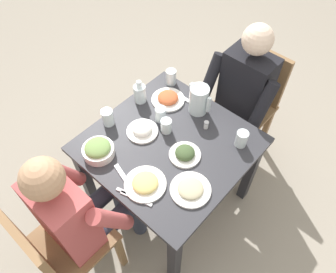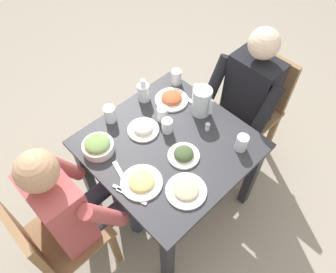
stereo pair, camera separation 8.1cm
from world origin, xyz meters
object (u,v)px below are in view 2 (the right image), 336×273
chair_near (53,240)px  water_glass_by_pitcher (110,114)px  chair_far (255,103)px  plate_dolmas (184,154)px  oil_carafe (144,93)px  water_glass_near_left (242,143)px  diner_far (241,104)px  plate_rice_curry (172,99)px  diner_near (78,204)px  plate_fries (142,182)px  water_glass_near_right (167,126)px  water_glass_far_left (176,77)px  dining_table (169,154)px  plate_yoghurt (143,129)px  water_glass_center (163,114)px  salt_shaker (207,127)px  water_pitcher (202,101)px  salad_bowl (98,146)px  plate_beans (186,190)px

chair_near → water_glass_by_pitcher: 0.78m
chair_far → plate_dolmas: size_ratio=4.84×
water_glass_by_pitcher → oil_carafe: oil_carafe is taller
plate_dolmas → water_glass_near_left: size_ratio=1.75×
chair_far → water_glass_by_pitcher: (-0.45, -0.94, 0.25)m
diner_far → plate_rice_curry: bearing=-131.6°
diner_near → plate_fries: bearing=61.4°
water_glass_near_right → water_glass_far_left: (-0.26, 0.33, 0.01)m
water_glass_far_left → water_glass_near_left: size_ratio=1.01×
dining_table → plate_yoghurt: plate_yoghurt is taller
diner_near → water_glass_by_pitcher: diner_near is taller
chair_far → water_glass_center: chair_far is taller
plate_fries → plate_dolmas: bearing=83.1°
salt_shaker → diner_near: bearing=-101.2°
chair_far → water_pitcher: water_pitcher is taller
dining_table → salad_bowl: salad_bowl is taller
water_pitcher → water_glass_near_left: water_pitcher is taller
plate_beans → salt_shaker: bearing=117.3°
plate_yoghurt → dining_table: bearing=14.6°
plate_yoghurt → oil_carafe: size_ratio=1.16×
water_glass_center → oil_carafe: oil_carafe is taller
dining_table → plate_beans: (0.29, -0.16, 0.13)m
salad_bowl → dining_table: bearing=52.7°
plate_dolmas → oil_carafe: 0.52m
plate_beans → water_glass_far_left: size_ratio=2.09×
water_glass_near_left → chair_far: bearing=114.4°
diner_near → plate_yoghurt: 0.57m
water_glass_center → salt_shaker: bearing=27.9°
chair_near → salt_shaker: bearing=80.9°
chair_near → chair_far: size_ratio=1.00×
oil_carafe → plate_fries: bearing=-42.8°
plate_beans → water_glass_far_left: (-0.63, 0.55, 0.04)m
chair_near → plate_beans: chair_near is taller
plate_dolmas → plate_rice_curry: plate_dolmas is taller
salad_bowl → oil_carafe: oil_carafe is taller
dining_table → plate_yoghurt: 0.23m
salad_bowl → water_glass_far_left: bearing=96.8°
chair_far → water_pitcher: 0.58m
dining_table → plate_dolmas: bearing=-2.6°
salt_shaker → plate_fries: bearing=-89.8°
salad_bowl → water_glass_center: size_ratio=1.88×
water_glass_far_left → oil_carafe: 0.26m
water_glass_far_left → chair_near: bearing=-78.0°
water_glass_by_pitcher → diner_far: bearing=58.5°
diner_near → water_pitcher: size_ratio=6.23×
plate_dolmas → plate_yoghurt: 0.31m
plate_fries → oil_carafe: (-0.46, 0.43, 0.04)m
chair_far → salt_shaker: 0.61m
plate_fries → water_glass_near_right: size_ratio=2.49×
chair_near → plate_rice_curry: 1.10m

